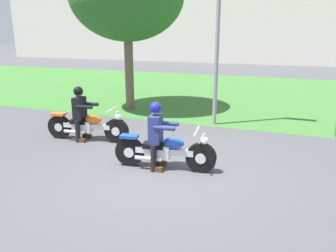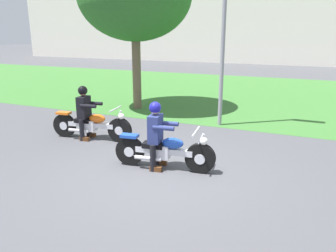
# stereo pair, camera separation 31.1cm
# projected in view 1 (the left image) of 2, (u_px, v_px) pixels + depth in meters

# --- Properties ---
(ground) EXTENTS (120.00, 120.00, 0.00)m
(ground) POSITION_uv_depth(u_px,v_px,m) (156.00, 174.00, 6.49)
(ground) COLOR #4C4C51
(grass_verge) EXTENTS (60.00, 12.00, 0.01)m
(grass_verge) POSITION_uv_depth(u_px,v_px,m) (237.00, 92.00, 15.23)
(grass_verge) COLOR #3D7533
(grass_verge) RESTS_ON ground
(motorcycle_lead) EXTENTS (2.09, 0.66, 0.86)m
(motorcycle_lead) POSITION_uv_depth(u_px,v_px,m) (165.00, 151.00, 6.65)
(motorcycle_lead) COLOR black
(motorcycle_lead) RESTS_ON ground
(rider_lead) EXTENTS (0.59, 0.51, 1.38)m
(rider_lead) POSITION_uv_depth(u_px,v_px,m) (157.00, 130.00, 6.57)
(rider_lead) COLOR black
(rider_lead) RESTS_ON ground
(motorcycle_follow) EXTENTS (2.20, 0.67, 0.87)m
(motorcycle_follow) POSITION_uv_depth(u_px,v_px,m) (87.00, 126.00, 8.41)
(motorcycle_follow) COLOR black
(motorcycle_follow) RESTS_ON ground
(rider_follow) EXTENTS (0.59, 0.51, 1.39)m
(rider_follow) POSITION_uv_depth(u_px,v_px,m) (80.00, 109.00, 8.33)
(rider_follow) COLOR black
(rider_follow) RESTS_ON ground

